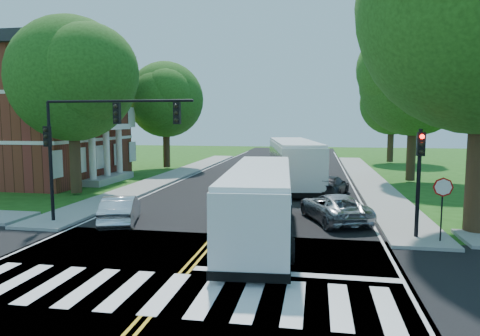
% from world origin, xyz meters
% --- Properties ---
extents(ground, '(140.00, 140.00, 0.00)m').
position_xyz_m(ground, '(0.00, 0.00, 0.00)').
color(ground, '#1F4E13').
rests_on(ground, ground).
extents(road, '(14.00, 96.00, 0.01)m').
position_xyz_m(road, '(0.00, 18.00, 0.01)').
color(road, black).
rests_on(road, ground).
extents(cross_road, '(60.00, 12.00, 0.01)m').
position_xyz_m(cross_road, '(0.00, 0.00, 0.01)').
color(cross_road, black).
rests_on(cross_road, ground).
extents(center_line, '(0.36, 70.00, 0.01)m').
position_xyz_m(center_line, '(0.00, 22.00, 0.01)').
color(center_line, gold).
rests_on(center_line, road).
extents(edge_line_w, '(0.12, 70.00, 0.01)m').
position_xyz_m(edge_line_w, '(-6.80, 22.00, 0.01)').
color(edge_line_w, silver).
rests_on(edge_line_w, road).
extents(edge_line_e, '(0.12, 70.00, 0.01)m').
position_xyz_m(edge_line_e, '(6.80, 22.00, 0.01)').
color(edge_line_e, silver).
rests_on(edge_line_e, road).
extents(crosswalk, '(12.60, 3.00, 0.01)m').
position_xyz_m(crosswalk, '(0.00, -0.50, 0.02)').
color(crosswalk, silver).
rests_on(crosswalk, road).
extents(stop_bar, '(6.60, 0.40, 0.01)m').
position_xyz_m(stop_bar, '(3.50, 1.60, 0.02)').
color(stop_bar, silver).
rests_on(stop_bar, road).
extents(sidewalk_nw, '(2.60, 40.00, 0.15)m').
position_xyz_m(sidewalk_nw, '(-8.30, 25.00, 0.07)').
color(sidewalk_nw, gray).
rests_on(sidewalk_nw, ground).
extents(sidewalk_ne, '(2.60, 40.00, 0.15)m').
position_xyz_m(sidewalk_ne, '(8.30, 25.00, 0.07)').
color(sidewalk_ne, gray).
rests_on(sidewalk_ne, ground).
extents(tree_west_near, '(8.00, 8.00, 11.40)m').
position_xyz_m(tree_west_near, '(-11.50, 14.00, 7.53)').
color(tree_west_near, '#341F15').
rests_on(tree_west_near, ground).
extents(tree_west_far, '(7.60, 7.60, 10.67)m').
position_xyz_m(tree_west_far, '(-11.00, 30.00, 7.00)').
color(tree_west_far, '#341F15').
rests_on(tree_west_far, ground).
extents(tree_east_mid, '(8.40, 8.40, 11.93)m').
position_xyz_m(tree_east_mid, '(11.50, 24.00, 7.86)').
color(tree_east_mid, '#341F15').
rests_on(tree_east_mid, ground).
extents(tree_east_far, '(7.20, 7.20, 10.34)m').
position_xyz_m(tree_east_far, '(12.50, 40.00, 6.86)').
color(tree_east_far, '#341F15').
rests_on(tree_east_far, ground).
extents(signal_nw, '(7.15, 0.46, 5.66)m').
position_xyz_m(signal_nw, '(-5.86, 6.43, 4.38)').
color(signal_nw, black).
rests_on(signal_nw, ground).
extents(signal_ne, '(0.30, 0.46, 4.40)m').
position_xyz_m(signal_ne, '(8.20, 6.44, 2.96)').
color(signal_ne, black).
rests_on(signal_ne, ground).
extents(stop_sign, '(0.76, 0.08, 2.53)m').
position_xyz_m(stop_sign, '(9.00, 5.98, 2.03)').
color(stop_sign, black).
rests_on(stop_sign, ground).
extents(bus_lead, '(3.34, 11.49, 2.93)m').
position_xyz_m(bus_lead, '(1.83, 5.88, 1.56)').
color(bus_lead, white).
rests_on(bus_lead, road).
extents(bus_follow, '(4.97, 13.39, 3.40)m').
position_xyz_m(bus_follow, '(2.41, 20.59, 1.80)').
color(bus_follow, white).
rests_on(bus_follow, road).
extents(hatchback, '(2.63, 4.39, 1.37)m').
position_xyz_m(hatchback, '(-4.93, 6.87, 0.70)').
color(hatchback, silver).
rests_on(hatchback, road).
extents(suv, '(3.77, 5.34, 1.35)m').
position_xyz_m(suv, '(5.00, 9.25, 0.69)').
color(suv, '#AAACB1').
rests_on(suv, road).
extents(dark_sedan, '(2.87, 4.82, 1.31)m').
position_xyz_m(dark_sedan, '(5.03, 16.51, 0.67)').
color(dark_sedan, black).
rests_on(dark_sedan, road).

